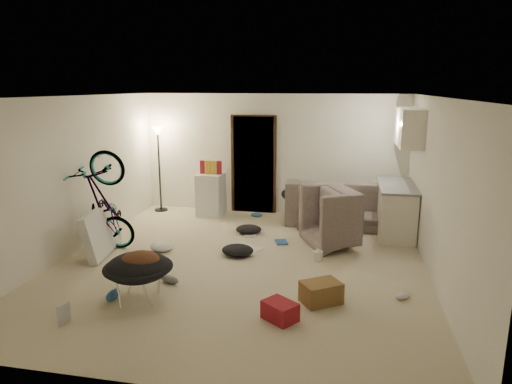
% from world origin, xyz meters
% --- Properties ---
extents(floor, '(5.50, 6.00, 0.02)m').
position_xyz_m(floor, '(0.00, 0.00, -0.01)').
color(floor, beige).
rests_on(floor, ground).
extents(ceiling, '(5.50, 6.00, 0.02)m').
position_xyz_m(ceiling, '(0.00, 0.00, 2.51)').
color(ceiling, white).
rests_on(ceiling, wall_back).
extents(wall_back, '(5.50, 0.02, 2.50)m').
position_xyz_m(wall_back, '(0.00, 3.01, 1.25)').
color(wall_back, white).
rests_on(wall_back, floor).
extents(wall_front, '(5.50, 0.02, 2.50)m').
position_xyz_m(wall_front, '(0.00, -3.01, 1.25)').
color(wall_front, white).
rests_on(wall_front, floor).
extents(wall_left, '(0.02, 6.00, 2.50)m').
position_xyz_m(wall_left, '(-2.76, 0.00, 1.25)').
color(wall_left, white).
rests_on(wall_left, floor).
extents(wall_right, '(0.02, 6.00, 2.50)m').
position_xyz_m(wall_right, '(2.76, 0.00, 1.25)').
color(wall_right, white).
rests_on(wall_right, floor).
extents(doorway, '(0.85, 0.10, 2.04)m').
position_xyz_m(doorway, '(-0.40, 2.97, 1.02)').
color(doorway, black).
rests_on(doorway, floor).
extents(door_trim, '(0.97, 0.04, 2.10)m').
position_xyz_m(door_trim, '(-0.40, 2.94, 1.02)').
color(door_trim, '#301D11').
rests_on(door_trim, floor).
extents(floor_lamp, '(0.28, 0.28, 1.81)m').
position_xyz_m(floor_lamp, '(-2.40, 2.65, 1.31)').
color(floor_lamp, black).
rests_on(floor_lamp, floor).
extents(kitchen_counter, '(0.60, 1.50, 0.88)m').
position_xyz_m(kitchen_counter, '(2.43, 2.00, 0.44)').
color(kitchen_counter, white).
rests_on(kitchen_counter, floor).
extents(counter_top, '(0.64, 1.54, 0.04)m').
position_xyz_m(counter_top, '(2.43, 2.00, 0.90)').
color(counter_top, gray).
rests_on(counter_top, kitchen_counter).
extents(kitchen_uppers, '(0.38, 1.40, 0.65)m').
position_xyz_m(kitchen_uppers, '(2.56, 2.00, 1.95)').
color(kitchen_uppers, white).
rests_on(kitchen_uppers, wall_right).
extents(sofa, '(2.22, 0.91, 0.64)m').
position_xyz_m(sofa, '(1.49, 2.45, 0.32)').
color(sofa, '#323832').
rests_on(sofa, floor).
extents(armchair, '(1.35, 1.42, 0.72)m').
position_xyz_m(armchair, '(1.61, 1.29, 0.36)').
color(armchair, '#323832').
rests_on(armchair, floor).
extents(bicycle, '(1.74, 0.81, 0.99)m').
position_xyz_m(bicycle, '(-2.30, 0.15, 0.45)').
color(bicycle, black).
rests_on(bicycle, floor).
extents(book_asset, '(0.29, 0.25, 0.02)m').
position_xyz_m(book_asset, '(-1.58, -2.24, 0.01)').
color(book_asset, maroon).
rests_on(book_asset, floor).
extents(mini_fridge, '(0.54, 0.54, 0.88)m').
position_xyz_m(mini_fridge, '(-1.23, 2.55, 0.44)').
color(mini_fridge, white).
rests_on(mini_fridge, floor).
extents(snack_box_0, '(0.12, 0.10, 0.30)m').
position_xyz_m(snack_box_0, '(-1.40, 2.55, 1.00)').
color(snack_box_0, maroon).
rests_on(snack_box_0, mini_fridge).
extents(snack_box_1, '(0.10, 0.07, 0.30)m').
position_xyz_m(snack_box_1, '(-1.28, 2.55, 1.00)').
color(snack_box_1, orange).
rests_on(snack_box_1, mini_fridge).
extents(snack_box_2, '(0.12, 0.10, 0.30)m').
position_xyz_m(snack_box_2, '(-1.16, 2.55, 1.00)').
color(snack_box_2, gold).
rests_on(snack_box_2, mini_fridge).
extents(snack_box_3, '(0.11, 0.08, 0.30)m').
position_xyz_m(snack_box_3, '(-1.04, 2.55, 1.00)').
color(snack_box_3, maroon).
rests_on(snack_box_3, mini_fridge).
extents(saucer_chair, '(0.86, 0.86, 0.61)m').
position_xyz_m(saucer_chair, '(-0.97, -1.44, 0.36)').
color(saucer_chair, silver).
rests_on(saucer_chair, floor).
extents(hoodie, '(0.55, 0.49, 0.22)m').
position_xyz_m(hoodie, '(-0.92, -1.47, 0.55)').
color(hoodie, '#522E1C').
rests_on(hoodie, saucer_chair).
extents(sofa_drape, '(0.66, 0.59, 0.28)m').
position_xyz_m(sofa_drape, '(0.54, 2.45, 0.54)').
color(sofa_drape, black).
rests_on(sofa_drape, sofa).
extents(tv_box, '(0.44, 1.13, 0.74)m').
position_xyz_m(tv_box, '(-2.30, -0.01, 0.36)').
color(tv_box, silver).
rests_on(tv_box, floor).
extents(drink_case_a, '(0.58, 0.54, 0.27)m').
position_xyz_m(drink_case_a, '(1.28, -1.05, 0.13)').
color(drink_case_a, brown).
rests_on(drink_case_a, floor).
extents(drink_case_b, '(0.47, 0.45, 0.22)m').
position_xyz_m(drink_case_b, '(0.84, -1.58, 0.11)').
color(drink_case_b, maroon).
rests_on(drink_case_b, floor).
extents(juicer, '(0.15, 0.15, 0.22)m').
position_xyz_m(juicer, '(1.15, 0.36, 0.09)').
color(juicer, white).
rests_on(juicer, floor).
extents(newspaper, '(0.71, 0.67, 0.01)m').
position_xyz_m(newspaper, '(-0.11, 0.71, 0.00)').
color(newspaper, beige).
rests_on(newspaper, floor).
extents(book_blue, '(0.27, 0.31, 0.03)m').
position_xyz_m(book_blue, '(0.47, 1.07, 0.01)').
color(book_blue, '#2C5EA2').
rests_on(book_blue, floor).
extents(book_white, '(0.21, 0.27, 0.02)m').
position_xyz_m(book_white, '(-0.13, 1.35, 0.01)').
color(book_white, silver).
rests_on(book_white, floor).
extents(shoe_0, '(0.26, 0.12, 0.09)m').
position_xyz_m(shoe_0, '(-0.26, 2.55, 0.05)').
color(shoe_0, '#2C5EA2').
rests_on(shoe_0, floor).
extents(shoe_2, '(0.12, 0.30, 0.11)m').
position_xyz_m(shoe_2, '(-1.32, -1.47, 0.06)').
color(shoe_2, '#2C5EA2').
rests_on(shoe_2, floor).
extents(shoe_3, '(0.32, 0.21, 0.11)m').
position_xyz_m(shoe_3, '(-0.80, -0.88, 0.06)').
color(shoe_3, slate).
rests_on(shoe_3, floor).
extents(shoe_4, '(0.26, 0.24, 0.09)m').
position_xyz_m(shoe_4, '(2.30, -0.75, 0.05)').
color(shoe_4, white).
rests_on(shoe_4, floor).
extents(clothes_lump_a, '(0.54, 0.48, 0.17)m').
position_xyz_m(clothes_lump_a, '(-0.13, 0.34, 0.08)').
color(clothes_lump_a, black).
rests_on(clothes_lump_a, floor).
extents(clothes_lump_b, '(0.51, 0.45, 0.15)m').
position_xyz_m(clothes_lump_b, '(-0.19, 1.48, 0.07)').
color(clothes_lump_b, black).
rests_on(clothes_lump_b, floor).
extents(clothes_lump_c, '(0.54, 0.52, 0.13)m').
position_xyz_m(clothes_lump_c, '(-1.42, 0.33, 0.06)').
color(clothes_lump_c, silver).
rests_on(clothes_lump_c, floor).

